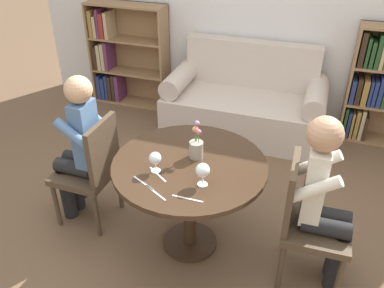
{
  "coord_description": "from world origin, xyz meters",
  "views": [
    {
      "loc": [
        0.72,
        -2.08,
        2.26
      ],
      "look_at": [
        0.0,
        0.05,
        0.85
      ],
      "focal_mm": 38.0,
      "sensor_mm": 36.0,
      "label": 1
    }
  ],
  "objects_px": {
    "person_left": "(79,148)",
    "wine_glass_left": "(155,159)",
    "flower_vase": "(196,146)",
    "chair_right": "(306,218)",
    "bookshelf_left": "(121,57)",
    "couch": "(245,104)",
    "chair_left": "(92,168)",
    "person_right": "(325,201)",
    "bookshelf_right": "(384,88)",
    "wine_glass_right": "(203,171)"
  },
  "relations": [
    {
      "from": "wine_glass_left",
      "to": "chair_right",
      "type": "bearing_deg",
      "value": 8.04
    },
    {
      "from": "couch",
      "to": "flower_vase",
      "type": "xyz_separation_m",
      "value": [
        0.02,
        -1.73,
        0.51
      ]
    },
    {
      "from": "chair_right",
      "to": "wine_glass_left",
      "type": "relative_size",
      "value": 6.48
    },
    {
      "from": "person_left",
      "to": "wine_glass_right",
      "type": "relative_size",
      "value": 8.09
    },
    {
      "from": "wine_glass_left",
      "to": "flower_vase",
      "type": "height_order",
      "value": "flower_vase"
    },
    {
      "from": "bookshelf_left",
      "to": "chair_left",
      "type": "bearing_deg",
      "value": -68.55
    },
    {
      "from": "chair_left",
      "to": "couch",
      "type": "bearing_deg",
      "value": 156.96
    },
    {
      "from": "person_left",
      "to": "wine_glass_left",
      "type": "height_order",
      "value": "person_left"
    },
    {
      "from": "bookshelf_left",
      "to": "chair_left",
      "type": "relative_size",
      "value": 1.33
    },
    {
      "from": "bookshelf_right",
      "to": "wine_glass_left",
      "type": "xyz_separation_m",
      "value": [
        -1.52,
        -2.24,
        0.24
      ]
    },
    {
      "from": "wine_glass_left",
      "to": "person_right",
      "type": "bearing_deg",
      "value": 7.59
    },
    {
      "from": "bookshelf_left",
      "to": "bookshelf_right",
      "type": "bearing_deg",
      "value": 0.0
    },
    {
      "from": "bookshelf_left",
      "to": "bookshelf_right",
      "type": "relative_size",
      "value": 1.0
    },
    {
      "from": "bookshelf_right",
      "to": "person_right",
      "type": "xyz_separation_m",
      "value": [
        -0.47,
        -2.1,
        0.07
      ]
    },
    {
      "from": "couch",
      "to": "bookshelf_right",
      "type": "height_order",
      "value": "bookshelf_right"
    },
    {
      "from": "wine_glass_right",
      "to": "wine_glass_left",
      "type": "bearing_deg",
      "value": 173.15
    },
    {
      "from": "chair_left",
      "to": "wine_glass_right",
      "type": "xyz_separation_m",
      "value": [
        0.94,
        -0.23,
        0.34
      ]
    },
    {
      "from": "chair_left",
      "to": "wine_glass_right",
      "type": "bearing_deg",
      "value": 77.2
    },
    {
      "from": "person_left",
      "to": "wine_glass_left",
      "type": "relative_size",
      "value": 8.83
    },
    {
      "from": "person_right",
      "to": "flower_vase",
      "type": "distance_m",
      "value": 0.88
    },
    {
      "from": "chair_left",
      "to": "flower_vase",
      "type": "height_order",
      "value": "flower_vase"
    },
    {
      "from": "bookshelf_left",
      "to": "person_left",
      "type": "relative_size",
      "value": 0.98
    },
    {
      "from": "couch",
      "to": "chair_right",
      "type": "distance_m",
      "value": 2.0
    },
    {
      "from": "flower_vase",
      "to": "person_right",
      "type": "bearing_deg",
      "value": -6.44
    },
    {
      "from": "chair_left",
      "to": "bookshelf_left",
      "type": "bearing_deg",
      "value": -157.73
    },
    {
      "from": "chair_left",
      "to": "chair_right",
      "type": "relative_size",
      "value": 1.0
    },
    {
      "from": "bookshelf_left",
      "to": "wine_glass_left",
      "type": "relative_size",
      "value": 8.64
    },
    {
      "from": "bookshelf_left",
      "to": "flower_vase",
      "type": "xyz_separation_m",
      "value": [
        1.61,
        -2.0,
        0.25
      ]
    },
    {
      "from": "wine_glass_left",
      "to": "flower_vase",
      "type": "xyz_separation_m",
      "value": [
        0.19,
        0.24,
        -0.01
      ]
    },
    {
      "from": "person_left",
      "to": "person_right",
      "type": "bearing_deg",
      "value": 89.2
    },
    {
      "from": "chair_left",
      "to": "wine_glass_left",
      "type": "height_order",
      "value": "chair_left"
    },
    {
      "from": "couch",
      "to": "person_left",
      "type": "bearing_deg",
      "value": -116.29
    },
    {
      "from": "person_right",
      "to": "chair_right",
      "type": "bearing_deg",
      "value": 91.06
    },
    {
      "from": "couch",
      "to": "wine_glass_left",
      "type": "distance_m",
      "value": 2.04
    },
    {
      "from": "bookshelf_right",
      "to": "wine_glass_right",
      "type": "height_order",
      "value": "bookshelf_right"
    },
    {
      "from": "couch",
      "to": "wine_glass_right",
      "type": "height_order",
      "value": "couch"
    },
    {
      "from": "chair_right",
      "to": "wine_glass_left",
      "type": "distance_m",
      "value": 1.03
    },
    {
      "from": "bookshelf_right",
      "to": "flower_vase",
      "type": "xyz_separation_m",
      "value": [
        -1.33,
        -2.0,
        0.23
      ]
    },
    {
      "from": "person_right",
      "to": "couch",
      "type": "bearing_deg",
      "value": 24.05
    },
    {
      "from": "person_left",
      "to": "person_right",
      "type": "relative_size",
      "value": 1.01
    },
    {
      "from": "bookshelf_left",
      "to": "chair_left",
      "type": "xyz_separation_m",
      "value": [
        0.8,
        -2.05,
        -0.07
      ]
    },
    {
      "from": "couch",
      "to": "person_left",
      "type": "relative_size",
      "value": 1.35
    },
    {
      "from": "person_left",
      "to": "wine_glass_right",
      "type": "distance_m",
      "value": 1.07
    },
    {
      "from": "chair_right",
      "to": "flower_vase",
      "type": "xyz_separation_m",
      "value": [
        -0.77,
        0.1,
        0.32
      ]
    },
    {
      "from": "wine_glass_right",
      "to": "person_left",
      "type": "bearing_deg",
      "value": 167.43
    },
    {
      "from": "couch",
      "to": "chair_right",
      "type": "relative_size",
      "value": 1.84
    },
    {
      "from": "chair_left",
      "to": "flower_vase",
      "type": "xyz_separation_m",
      "value": [
        0.81,
        0.05,
        0.32
      ]
    },
    {
      "from": "chair_left",
      "to": "person_right",
      "type": "distance_m",
      "value": 1.67
    },
    {
      "from": "person_left",
      "to": "person_right",
      "type": "height_order",
      "value": "person_left"
    },
    {
      "from": "flower_vase",
      "to": "bookshelf_left",
      "type": "bearing_deg",
      "value": 128.85
    }
  ]
}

